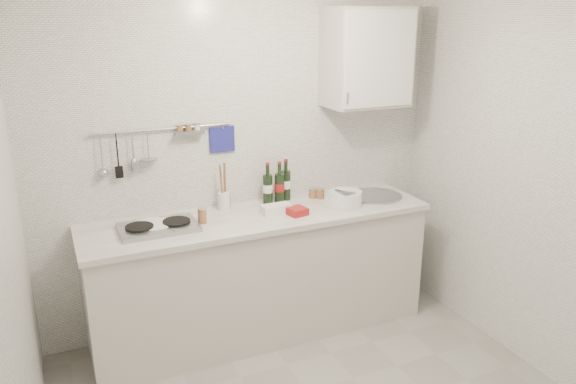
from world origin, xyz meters
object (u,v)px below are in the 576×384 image
Objects in this scene: wall_cabinet at (367,57)px; plate_stack_sink at (344,198)px; wine_bottles at (278,182)px; utensil_crock at (224,199)px; plate_stack_hob at (153,226)px.

wall_cabinet reaches higher than plate_stack_sink.
utensil_crock is (-0.42, 0.00, -0.07)m from wine_bottles.
wall_cabinet reaches higher than plate_stack_hob.
wall_cabinet is 1.03m from plate_stack_sink.
plate_stack_hob is 0.73× the size of utensil_crock.
plate_stack_sink is at bearing -16.18° from utensil_crock.
utensil_crock reaches higher than plate_stack_sink.
plate_stack_hob is 0.85× the size of plate_stack_sink.
wall_cabinet is 1.11m from wine_bottles.
wine_bottles reaches higher than plate_stack_sink.
wine_bottles is at bearing 9.66° from plate_stack_hob.
plate_stack_hob is (-1.63, -0.09, -1.01)m from wall_cabinet.
wall_cabinet is at bearing 3.25° from plate_stack_hob.
plate_stack_sink is 0.50m from wine_bottles.
utensil_crock is at bearing 163.82° from plate_stack_sink.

